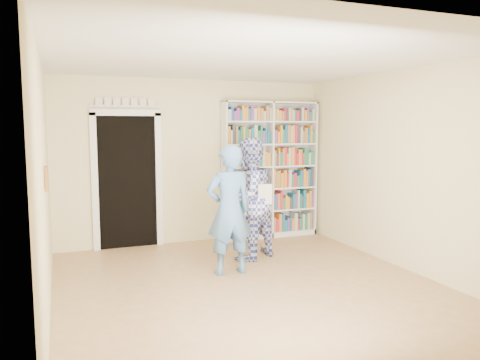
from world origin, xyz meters
The scene contains 11 objects.
floor centered at (0.00, 0.00, 0.00)m, with size 5.00×5.00×0.00m, color #A2714E.
ceiling centered at (0.00, 0.00, 2.70)m, with size 5.00×5.00×0.00m, color white.
wall_back centered at (0.00, 2.50, 1.35)m, with size 4.50×4.50×0.00m, color beige.
wall_left centered at (-2.25, 0.00, 1.35)m, with size 5.00×5.00×0.00m, color beige.
wall_right centered at (2.25, 0.00, 1.35)m, with size 5.00×5.00×0.00m, color beige.
bookshelf centered at (1.32, 2.34, 1.19)m, with size 1.71×0.32×2.36m.
doorway centered at (-1.10, 2.48, 1.18)m, with size 1.10×0.08×2.43m.
wall_art centered at (-2.23, 0.20, 1.40)m, with size 0.03×0.25×0.25m, color brown.
man_blue centered at (-0.05, 0.62, 0.85)m, with size 0.62×0.41×1.70m, color #5584BC.
man_plaid centered at (0.45, 1.19, 0.89)m, with size 0.86×0.67×1.78m, color #343B9F.
paper_sheet centered at (0.60, 0.94, 0.98)m, with size 0.21×0.01×0.29m, color white.
Camera 1 is at (-2.10, -5.03, 1.95)m, focal length 35.00 mm.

